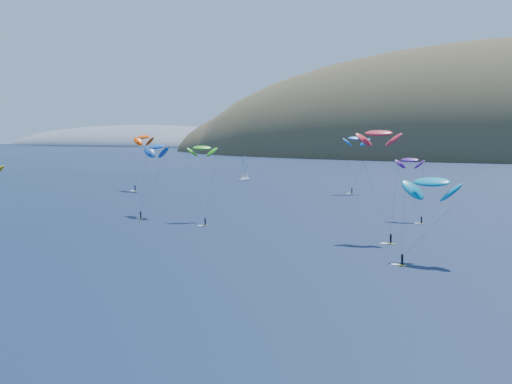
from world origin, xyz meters
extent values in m
ellipsoid|color=#3D3526|center=(-140.00, 590.00, -7.20)|extent=(340.00, 240.00, 120.00)
ellipsoid|color=slate|center=(-480.00, 760.00, -3.60)|extent=(400.00, 240.00, 60.00)
ellipsoid|color=slate|center=(-340.00, 720.00, -2.64)|extent=(240.00, 180.00, 44.00)
cube|color=white|center=(-62.90, 216.90, 0.34)|extent=(2.12, 7.34, 0.88)
cylinder|color=white|center=(-62.90, 217.39, 5.45)|extent=(0.14, 0.14, 10.22)
cube|color=yellow|center=(-75.36, 156.97, 0.05)|extent=(1.72, 1.01, 0.09)
cylinder|color=black|center=(-75.36, 156.97, 1.09)|extent=(0.39, 0.39, 1.77)
sphere|color=#8C6047|center=(-75.36, 156.97, 2.11)|extent=(0.30, 0.30, 0.30)
ellipsoid|color=#FF4700|center=(-75.70, 163.24, 18.42)|extent=(10.68, 7.52, 5.43)
cube|color=yellow|center=(-11.56, 91.24, 0.04)|extent=(1.29, 1.10, 0.07)
cylinder|color=black|center=(-11.56, 91.24, 0.87)|extent=(0.31, 0.31, 1.42)
sphere|color=#8C6047|center=(-11.56, 91.24, 1.69)|extent=(0.24, 0.24, 0.24)
ellipsoid|color=green|center=(-17.59, 100.80, 16.84)|extent=(7.23, 6.48, 3.74)
cube|color=yellow|center=(-5.40, 179.33, 0.04)|extent=(1.47, 1.21, 0.08)
cylinder|color=black|center=(-5.40, 179.33, 0.98)|extent=(0.35, 0.35, 1.60)
sphere|color=#8C6047|center=(-5.40, 179.33, 1.91)|extent=(0.27, 0.27, 0.27)
ellipsoid|color=blue|center=(-5.14, 182.74, 18.17)|extent=(9.45, 8.30, 4.86)
cube|color=yellow|center=(38.76, 63.75, 0.04)|extent=(1.52, 0.82, 0.08)
cylinder|color=black|center=(38.76, 63.75, 0.96)|extent=(0.34, 0.34, 1.57)
sphere|color=#8C6047|center=(38.76, 63.75, 1.87)|extent=(0.26, 0.26, 0.26)
ellipsoid|color=#0285B2|center=(41.77, 70.35, 12.75)|extent=(10.71, 7.16, 5.48)
cube|color=yellow|center=(31.08, 114.49, 0.04)|extent=(1.31, 0.41, 0.07)
cylinder|color=black|center=(31.08, 114.49, 0.85)|extent=(0.31, 0.31, 1.39)
sphere|color=#8C6047|center=(31.08, 114.49, 1.66)|extent=(0.23, 0.23, 0.23)
ellipsoid|color=#4A147C|center=(26.70, 121.06, 14.01)|extent=(6.63, 3.23, 3.65)
cube|color=yellow|center=(31.88, 83.68, 0.04)|extent=(1.53, 0.60, 0.08)
cylinder|color=black|center=(31.88, 83.68, 0.98)|extent=(0.35, 0.35, 1.59)
sphere|color=#8C6047|center=(31.88, 83.68, 1.90)|extent=(0.27, 0.27, 0.27)
ellipsoid|color=red|center=(27.77, 89.28, 20.45)|extent=(8.69, 4.79, 4.63)
cube|color=yellow|center=(-31.02, 94.94, 0.04)|extent=(1.42, 0.94, 0.08)
cylinder|color=black|center=(-31.02, 94.94, 0.91)|extent=(0.32, 0.32, 1.48)
sphere|color=#8C6047|center=(-31.02, 94.94, 1.76)|extent=(0.25, 0.25, 0.25)
ellipsoid|color=#1148A0|center=(-32.68, 104.65, 16.88)|extent=(10.04, 7.66, 5.08)
camera|label=1|loc=(64.29, -45.23, 21.29)|focal=50.00mm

